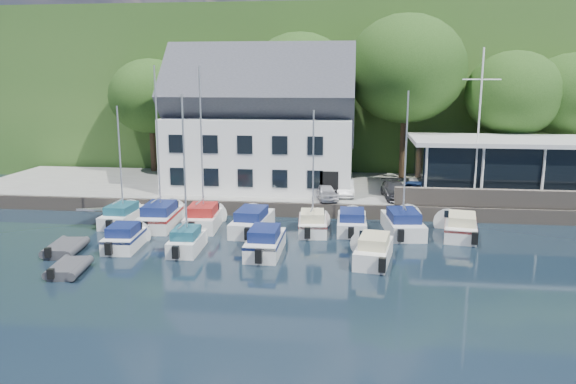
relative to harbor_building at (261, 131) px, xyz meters
name	(u,v)px	position (x,y,z in m)	size (l,w,h in m)	color
ground	(347,274)	(7.00, -16.50, -5.35)	(180.00, 180.00, 0.00)	black
quay	(351,192)	(7.00, 1.00, -4.85)	(60.00, 13.00, 1.00)	gray
quay_face	(350,212)	(7.00, -5.50, -4.85)	(60.00, 0.30, 1.00)	#645A50
hillside	(355,86)	(7.00, 45.50, 2.65)	(160.00, 75.00, 16.00)	#2B511E
field_patch	(405,34)	(15.00, 53.50, 10.80)	(50.00, 30.00, 0.30)	#4F5F2F
harbor_building	(261,131)	(0.00, 0.00, 0.00)	(14.40, 8.20, 8.70)	white
club_pavilion	(501,166)	(18.00, -0.50, -2.30)	(13.20, 7.20, 4.10)	black
seawall	(533,199)	(19.00, -5.10, -3.75)	(18.00, 0.50, 1.20)	#645A50
gangway	(107,219)	(-9.50, -7.50, -5.35)	(1.20, 6.00, 1.40)	silver
car_silver	(325,192)	(5.25, -4.09, -3.79)	(1.32, 3.29, 1.12)	silver
car_white	(345,188)	(6.58, -2.58, -3.77)	(1.22, 3.49, 1.15)	silver
car_dgrey	(395,190)	(10.16, -3.09, -3.77)	(1.63, 4.02, 1.17)	#2E2F34
car_blue	(413,190)	(11.48, -2.86, -3.74)	(1.40, 3.54, 1.21)	#33579C
flagpole	(479,127)	(15.54, -3.61, 0.86)	(2.50, 0.20, 10.43)	white
tree_0	(151,116)	(-11.05, 6.17, 0.70)	(7.39, 7.39, 10.10)	#173710
tree_1	(203,116)	(-6.13, 5.66, 0.75)	(7.46, 7.46, 10.20)	#173710
tree_2	(300,106)	(2.50, 4.94, 1.74)	(8.91, 8.91, 12.18)	#173710
tree_3	(405,97)	(11.29, 5.36, 2.45)	(9.96, 9.96, 13.61)	#173710
tree_4	(512,117)	(19.92, 5.02, 0.95)	(7.76, 7.76, 10.60)	#173710
tree_5	(570,117)	(24.75, 5.81, 0.87)	(7.64, 7.64, 10.43)	#173710
boat_r1_0	(120,161)	(-7.82, -8.55, -1.18)	(1.91, 6.11, 8.35)	silver
boat_r1_1	(158,153)	(-5.13, -8.85, -0.58)	(2.20, 6.89, 9.54)	silver
boat_r1_2	(202,154)	(-2.28, -8.90, -0.60)	(2.11, 5.87, 9.50)	silver
boat_r1_3	(252,219)	(0.96, -9.29, -4.60)	(2.04, 6.93, 1.51)	silver
boat_r1_4	(313,166)	(4.74, -9.14, -1.13)	(1.86, 5.25, 8.44)	silver
boat_r1_5	(352,220)	(7.17, -8.52, -4.66)	(1.95, 5.91, 1.37)	silver
boat_r1_6	(406,160)	(10.31, -8.63, -0.77)	(2.19, 6.79, 9.16)	silver
boat_r1_7	(461,225)	(13.74, -8.98, -4.63)	(2.00, 5.97, 1.44)	silver
boat_r2_0	(125,236)	(-5.59, -13.61, -4.65)	(1.86, 5.00, 1.40)	silver
boat_r2_1	(185,177)	(-1.92, -13.75, -1.18)	(1.68, 4.92, 8.33)	silver
boat_r2_2	(265,240)	(2.48, -13.68, -4.58)	(1.92, 5.94, 1.53)	silver
boat_r2_3	(374,248)	(8.36, -14.39, -4.60)	(1.80, 5.68, 1.49)	silver
dinghy_0	(65,246)	(-8.51, -14.89, -4.98)	(1.88, 3.13, 0.73)	#343539
dinghy_1	(69,266)	(-6.70, -17.95, -5.01)	(1.73, 2.89, 0.67)	#343539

